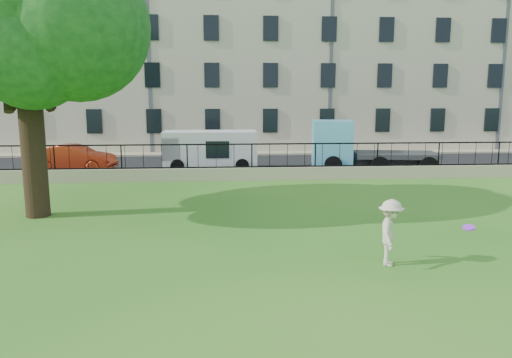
{
  "coord_description": "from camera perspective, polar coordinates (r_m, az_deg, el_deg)",
  "views": [
    {
      "loc": [
        -1.51,
        -11.06,
        4.06
      ],
      "look_at": [
        -0.43,
        3.5,
        1.53
      ],
      "focal_mm": 35.0,
      "sensor_mm": 36.0,
      "label": 1
    }
  ],
  "objects": [
    {
      "name": "frisbee",
      "position": [
        12.1,
        23.13,
        -5.11
      ],
      "size": [
        0.3,
        0.3,
        0.12
      ],
      "primitive_type": "cylinder",
      "rotation": [
        0.21,
        -0.14,
        -0.13
      ],
      "color": "#992AF1"
    },
    {
      "name": "building_row",
      "position": [
        38.76,
        -2.04,
        14.06
      ],
      "size": [
        56.4,
        10.4,
        13.8
      ],
      "color": "#B0A68C",
      "rests_on": "ground"
    },
    {
      "name": "ground",
      "position": [
        11.88,
        3.39,
        -10.16
      ],
      "size": [
        120.0,
        120.0,
        0.0
      ],
      "primitive_type": "plane",
      "color": "#1E5E16",
      "rests_on": "ground"
    },
    {
      "name": "retaining_wall",
      "position": [
        23.42,
        -0.47,
        0.6
      ],
      "size": [
        50.0,
        0.4,
        0.6
      ],
      "primitive_type": "cube",
      "color": "tan",
      "rests_on": "ground"
    },
    {
      "name": "red_sedan",
      "position": [
        27.73,
        -20.02,
        2.26
      ],
      "size": [
        4.35,
        2.02,
        1.38
      ],
      "primitive_type": "imported",
      "rotation": [
        0.0,
        0.0,
        1.43
      ],
      "color": "#B23015",
      "rests_on": "street"
    },
    {
      "name": "white_van",
      "position": [
        26.64,
        -5.26,
        3.27
      ],
      "size": [
        4.91,
        1.95,
        2.06
      ],
      "primitive_type": "cube",
      "rotation": [
        0.0,
        0.0,
        -0.01
      ],
      "color": "silver",
      "rests_on": "street"
    },
    {
      "name": "sidewalk",
      "position": [
        33.24,
        -1.59,
        2.93
      ],
      "size": [
        60.0,
        1.4,
        0.12
      ],
      "primitive_type": "cube",
      "color": "tan",
      "rests_on": "ground"
    },
    {
      "name": "blue_truck",
      "position": [
        26.84,
        13.19,
        3.7
      ],
      "size": [
        6.5,
        3.04,
        2.62
      ],
      "primitive_type": "cube",
      "rotation": [
        0.0,
        0.0,
        -0.14
      ],
      "color": "#5AADD3",
      "rests_on": "street"
    },
    {
      "name": "iron_railing",
      "position": [
        23.3,
        -0.48,
        2.67
      ],
      "size": [
        50.0,
        0.05,
        1.13
      ],
      "color": "black",
      "rests_on": "retaining_wall"
    },
    {
      "name": "street",
      "position": [
        28.1,
        -1.1,
        1.54
      ],
      "size": [
        60.0,
        9.0,
        0.01
      ],
      "primitive_type": "cube",
      "color": "black",
      "rests_on": "ground"
    },
    {
      "name": "man",
      "position": [
        12.26,
        15.11,
        -5.95
      ],
      "size": [
        0.93,
        1.18,
        1.59
      ],
      "primitive_type": "imported",
      "rotation": [
        0.0,
        0.0,
        1.19
      ],
      "color": "beige",
      "rests_on": "ground"
    },
    {
      "name": "tree",
      "position": [
        18.02,
        -25.43,
        17.01
      ],
      "size": [
        8.05,
        6.25,
        9.95
      ],
      "color": "black",
      "rests_on": "ground"
    }
  ]
}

